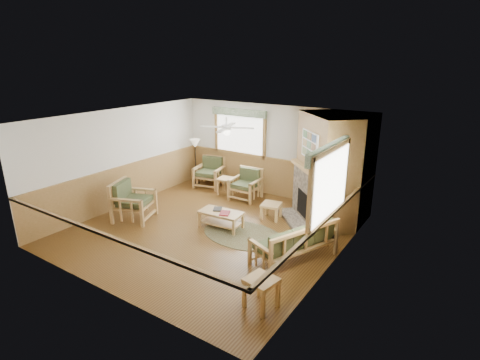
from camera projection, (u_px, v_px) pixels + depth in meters
The scene contains 24 objects.
floor at pixel (210, 230), 9.04m from camera, with size 6.00×6.00×0.01m, color brown.
ceiling at pixel (207, 118), 8.19m from camera, with size 6.00×6.00×0.01m, color white.
wall_back at pixel (272, 151), 10.99m from camera, with size 6.00×0.02×2.70m, color silver.
wall_front at pixel (98, 222), 6.23m from camera, with size 6.00×0.02×2.70m, color silver.
wall_left at pixel (122, 158), 10.18m from camera, with size 0.02×6.00×2.70m, color silver.
wall_right at pixel (335, 203), 7.04m from camera, with size 0.02×6.00×2.70m, color silver.
wainscot at pixel (210, 209), 8.86m from camera, with size 6.00×6.00×1.10m, color olive, non-canonical shape.
fireplace at pixel (326, 169), 9.17m from camera, with size 2.20×2.20×2.70m, color olive, non-canonical shape.
window_back at pixel (240, 108), 11.17m from camera, with size 1.90×0.16×1.50m, color white, non-canonical shape.
window_right at pixel (334, 144), 6.54m from camera, with size 0.16×1.90×1.50m, color white, non-canonical shape.
ceiling_fan at pixel (226, 119), 8.29m from camera, with size 1.24×1.24×0.36m, color white, non-canonical shape.
sofa at pixel (294, 241), 7.59m from camera, with size 0.74×1.80×0.83m, color tan, non-canonical shape.
armchair_back_left at pixel (209, 172), 11.96m from camera, with size 0.83×0.83×0.93m, color tan, non-canonical shape.
armchair_back_right at pixel (245, 184), 10.91m from camera, with size 0.78×0.78×0.88m, color tan, non-canonical shape.
armchair_left at pixel (134, 201), 9.50m from camera, with size 0.89×0.89×1.00m, color tan, non-canonical shape.
coffee_table at pixel (221, 220), 9.10m from camera, with size 1.05×0.52×0.42m, color tan, non-canonical shape.
end_table_chairs at pixel (226, 186), 11.33m from camera, with size 0.46×0.44×0.51m, color tan, non-canonical shape.
end_table_sofa at pixel (261, 293), 6.17m from camera, with size 0.48×0.46×0.54m, color tan, non-canonical shape.
footstool at pixel (271, 211), 9.61m from camera, with size 0.47×0.47×0.41m, color tan, non-canonical shape.
braided_rug at pixel (243, 235), 8.77m from camera, with size 2.04×2.04×0.01m, color brown.
floor_lamp_left at pixel (196, 161), 12.16m from camera, with size 0.34×0.34×1.49m, color black, non-canonical shape.
floor_lamp_right at pixel (333, 204), 8.46m from camera, with size 0.37×0.37×1.60m, color black, non-canonical shape.
book_red at pixel (225, 213), 8.90m from camera, with size 0.22×0.30×0.03m, color maroon.
book_dark at pixel (218, 208), 9.16m from camera, with size 0.20×0.27×0.03m, color black.
Camera 1 is at (5.12, -6.46, 3.96)m, focal length 28.00 mm.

